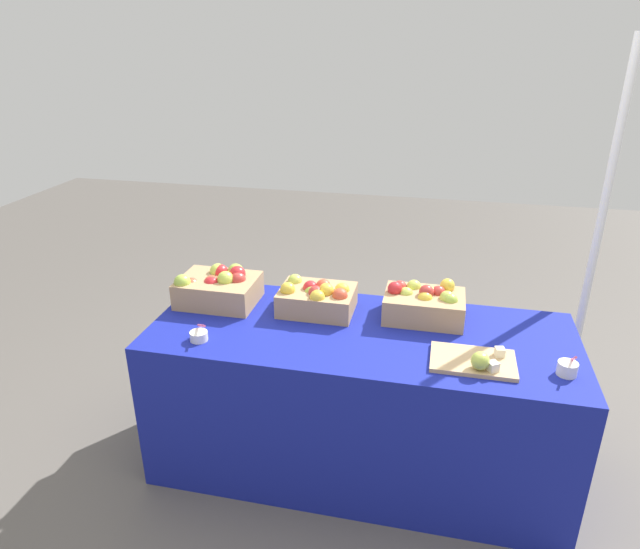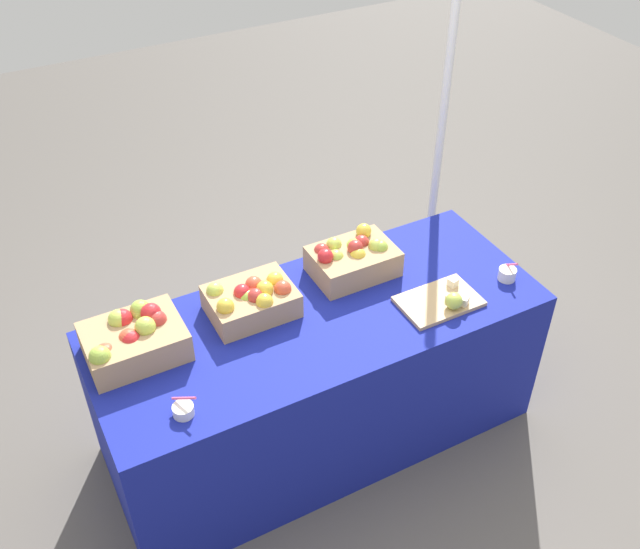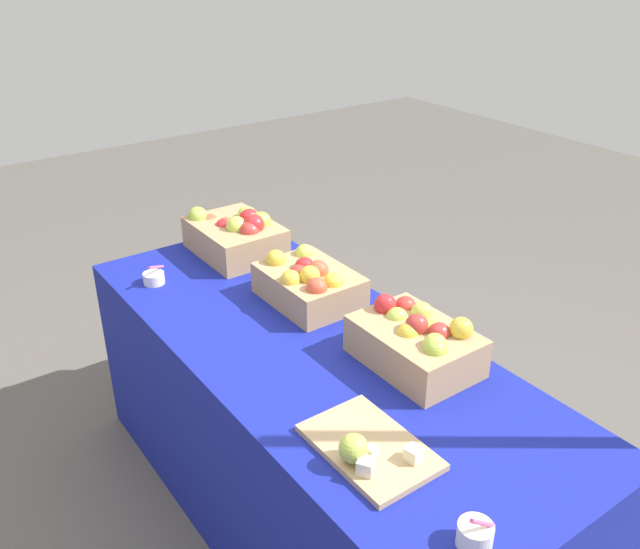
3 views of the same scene
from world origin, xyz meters
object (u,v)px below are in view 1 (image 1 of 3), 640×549
at_px(apple_crate_middle, 317,297).
at_px(sample_bowl_mid, 199,336).
at_px(cutting_board_front, 476,361).
at_px(tent_pole, 596,243).
at_px(apple_crate_right, 424,303).
at_px(sample_bowl_near, 567,368).
at_px(apple_crate_left, 219,287).

relative_size(apple_crate_middle, sample_bowl_mid, 3.75).
height_order(cutting_board_front, tent_pole, tent_pole).
xyz_separation_m(apple_crate_middle, cutting_board_front, (0.73, -0.33, -0.05)).
bearing_deg(apple_crate_middle, apple_crate_right, 4.64).
bearing_deg(sample_bowl_mid, tent_pole, 28.40).
xyz_separation_m(sample_bowl_near, sample_bowl_mid, (-1.51, -0.06, -0.01)).
bearing_deg(apple_crate_middle, sample_bowl_near, -16.61).
distance_m(sample_bowl_near, sample_bowl_mid, 1.51).
xyz_separation_m(apple_crate_right, tent_pole, (0.82, 0.53, 0.17)).
relative_size(apple_crate_left, apple_crate_right, 1.03).
bearing_deg(tent_pole, sample_bowl_mid, -151.60).
distance_m(apple_crate_right, sample_bowl_near, 0.68).
height_order(apple_crate_left, apple_crate_middle, apple_crate_left).
distance_m(apple_crate_left, sample_bowl_mid, 0.39).
distance_m(apple_crate_left, apple_crate_right, 1.00).
distance_m(apple_crate_right, tent_pole, 0.99).
bearing_deg(apple_crate_left, sample_bowl_mid, -81.35).
distance_m(apple_crate_left, sample_bowl_near, 1.60).
height_order(apple_crate_middle, cutting_board_front, apple_crate_middle).
height_order(apple_crate_middle, sample_bowl_mid, apple_crate_middle).
relative_size(apple_crate_left, sample_bowl_near, 3.59).
distance_m(cutting_board_front, sample_bowl_near, 0.35).
bearing_deg(tent_pole, sample_bowl_near, -105.64).
xyz_separation_m(apple_crate_left, sample_bowl_mid, (0.06, -0.38, -0.06)).
xyz_separation_m(apple_crate_middle, tent_pole, (1.32, 0.57, 0.18)).
relative_size(cutting_board_front, sample_bowl_near, 3.23).
height_order(apple_crate_left, tent_pole, tent_pole).
height_order(apple_crate_middle, apple_crate_right, apple_crate_right).
distance_m(apple_crate_middle, tent_pole, 1.45).
bearing_deg(cutting_board_front, apple_crate_middle, 155.68).
height_order(apple_crate_right, sample_bowl_near, apple_crate_right).
bearing_deg(sample_bowl_near, apple_crate_left, 168.67).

